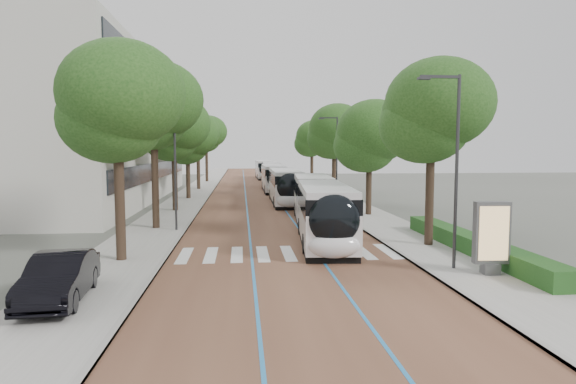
% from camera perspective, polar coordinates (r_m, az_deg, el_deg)
% --- Properties ---
extents(ground, '(160.00, 160.00, 0.00)m').
position_cam_1_polar(ground, '(22.74, -0.23, -7.87)').
color(ground, '#51544C').
rests_on(ground, ground).
extents(road, '(11.00, 140.00, 0.02)m').
position_cam_1_polar(road, '(62.31, -3.65, 0.34)').
color(road, brown).
rests_on(road, ground).
extents(sidewalk_left, '(4.00, 140.00, 0.12)m').
position_cam_1_polar(sidewalk_left, '(62.51, -10.54, 0.32)').
color(sidewalk_left, gray).
rests_on(sidewalk_left, ground).
extents(sidewalk_right, '(4.00, 140.00, 0.12)m').
position_cam_1_polar(sidewalk_right, '(63.00, 3.18, 0.44)').
color(sidewalk_right, gray).
rests_on(sidewalk_right, ground).
extents(kerb_left, '(0.20, 140.00, 0.14)m').
position_cam_1_polar(kerb_left, '(62.37, -8.80, 0.34)').
color(kerb_left, gray).
rests_on(kerb_left, ground).
extents(kerb_right, '(0.20, 140.00, 0.14)m').
position_cam_1_polar(kerb_right, '(62.74, 1.47, 0.42)').
color(kerb_right, gray).
rests_on(kerb_right, ground).
extents(zebra_crossing, '(10.55, 3.60, 0.01)m').
position_cam_1_polar(zebra_crossing, '(23.72, 0.03, -7.27)').
color(zebra_crossing, silver).
rests_on(zebra_crossing, ground).
extents(lane_line_left, '(0.12, 126.00, 0.01)m').
position_cam_1_polar(lane_line_left, '(62.28, -5.12, 0.34)').
color(lane_line_left, '#2577B9').
rests_on(lane_line_left, road).
extents(lane_line_right, '(0.12, 126.00, 0.01)m').
position_cam_1_polar(lane_line_right, '(62.38, -2.18, 0.36)').
color(lane_line_right, '#2577B9').
rests_on(lane_line_right, road).
extents(office_building, '(18.11, 40.00, 14.00)m').
position_cam_1_polar(office_building, '(53.05, -24.90, 6.63)').
color(office_building, '#ADAAA0').
rests_on(office_building, ground).
extents(hedge, '(1.20, 14.00, 0.80)m').
position_cam_1_polar(hedge, '(25.14, 21.00, -5.75)').
color(hedge, '#1B4718').
rests_on(hedge, sidewalk_right).
extents(streetlight_near, '(1.82, 0.20, 8.00)m').
position_cam_1_polar(streetlight_near, '(20.95, 18.95, 4.06)').
color(streetlight_near, '#2F3032').
rests_on(streetlight_near, sidewalk_right).
extents(streetlight_far, '(1.82, 0.20, 8.00)m').
position_cam_1_polar(streetlight_far, '(44.92, 5.60, 4.66)').
color(streetlight_far, '#2F3032').
rests_on(streetlight_far, sidewalk_right).
extents(lamp_post_left, '(0.14, 0.14, 8.00)m').
position_cam_1_polar(lamp_post_left, '(30.36, -13.23, 3.08)').
color(lamp_post_left, '#2F3032').
rests_on(lamp_post_left, sidewalk_left).
extents(trees_left, '(6.00, 60.74, 10.00)m').
position_cam_1_polar(trees_left, '(48.32, -12.12, 7.07)').
color(trees_left, black).
rests_on(trees_left, ground).
extents(trees_right, '(6.01, 47.28, 9.32)m').
position_cam_1_polar(trees_right, '(44.32, 7.21, 6.76)').
color(trees_right, black).
rests_on(trees_right, ground).
extents(lead_bus, '(3.97, 18.54, 3.20)m').
position_cam_1_polar(lead_bus, '(29.57, 3.67, -1.69)').
color(lead_bus, black).
rests_on(lead_bus, ground).
extents(bus_queued_0, '(2.69, 12.43, 3.20)m').
position_cam_1_polar(bus_queued_0, '(45.45, -0.35, 0.66)').
color(bus_queued_0, silver).
rests_on(bus_queued_0, ground).
extents(bus_queued_1, '(2.61, 12.41, 3.20)m').
position_cam_1_polar(bus_queued_1, '(58.72, -1.71, 1.64)').
color(bus_queued_1, silver).
rests_on(bus_queued_1, ground).
extents(bus_queued_2, '(3.01, 12.49, 3.20)m').
position_cam_1_polar(bus_queued_2, '(71.15, -1.98, 2.23)').
color(bus_queued_2, silver).
rests_on(bus_queued_2, ground).
extents(bus_queued_3, '(2.70, 12.43, 3.20)m').
position_cam_1_polar(bus_queued_3, '(84.82, -2.88, 2.67)').
color(bus_queued_3, silver).
rests_on(bus_queued_3, ground).
extents(ad_panel, '(1.42, 0.58, 2.91)m').
position_cam_1_polar(ad_panel, '(20.82, 22.98, -4.85)').
color(ad_panel, '#59595B').
rests_on(ad_panel, sidewalk_right).
extents(parked_car, '(2.08, 4.88, 1.57)m').
position_cam_1_polar(parked_car, '(17.64, -25.46, -9.14)').
color(parked_car, black).
rests_on(parked_car, sidewalk_left).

